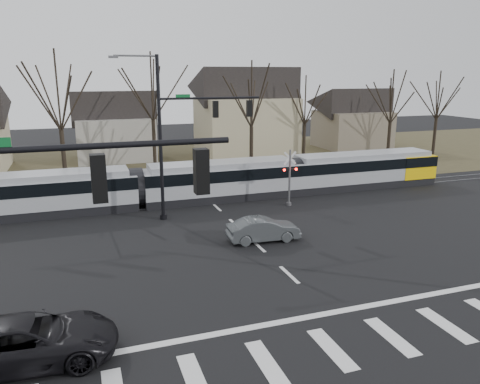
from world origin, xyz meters
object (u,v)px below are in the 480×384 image
object	(u,v)px
tram	(220,179)
suv	(28,341)
rail_crossing_signal	(290,179)
sedan	(263,229)

from	to	relation	value
tram	suv	world-z (taller)	tram
rail_crossing_signal	sedan	bearing A→B (deg)	-125.84
tram	sedan	bearing A→B (deg)	-91.79
sedan	tram	bearing A→B (deg)	1.59
rail_crossing_signal	suv	bearing A→B (deg)	-137.97
sedan	suv	xyz separation A→B (m)	(-11.39, -8.12, 0.11)
sedan	suv	distance (m)	13.98
tram	suv	xyz separation A→B (m)	(-11.68, -17.47, -0.76)
sedan	suv	world-z (taller)	suv
suv	rail_crossing_signal	distance (m)	21.33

